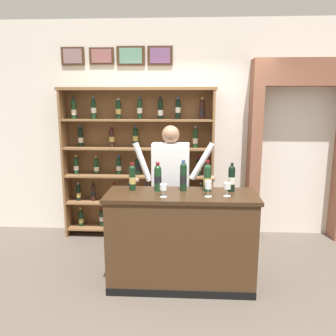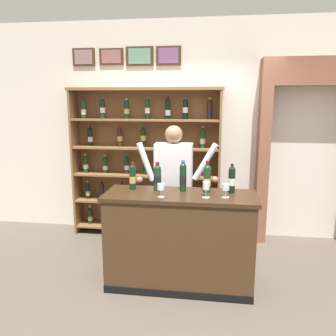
{
  "view_description": "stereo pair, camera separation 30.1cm",
  "coord_description": "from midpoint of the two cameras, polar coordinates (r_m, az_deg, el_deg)",
  "views": [
    {
      "loc": [
        0.11,
        -3.39,
        1.96
      ],
      "look_at": [
        -0.08,
        0.15,
        1.24
      ],
      "focal_mm": 36.62,
      "sensor_mm": 36.0,
      "label": 1
    },
    {
      "loc": [
        0.41,
        -3.36,
        1.96
      ],
      "look_at": [
        -0.08,
        0.15,
        1.24
      ],
      "focal_mm": 36.62,
      "sensor_mm": 36.0,
      "label": 2
    }
  ],
  "objects": [
    {
      "name": "wine_glass_center",
      "position": [
        3.38,
        -3.34,
        -3.32
      ],
      "size": [
        0.07,
        0.07,
        0.13
      ],
      "color": "silver",
      "rests_on": "tasting_counter"
    },
    {
      "name": "tasting_bottle_brunello",
      "position": [
        3.59,
        0.18,
        -1.39
      ],
      "size": [
        0.07,
        0.07,
        0.33
      ],
      "color": "black",
      "rests_on": "tasting_counter"
    },
    {
      "name": "tasting_bottle_rosso",
      "position": [
        3.6,
        8.21,
        -1.66
      ],
      "size": [
        0.07,
        0.07,
        0.3
      ],
      "color": "black",
      "rests_on": "tasting_counter"
    },
    {
      "name": "tasting_bottle_riserva",
      "position": [
        3.6,
        -4.1,
        -1.54
      ],
      "size": [
        0.08,
        0.08,
        0.31
      ],
      "color": "#19381E",
      "rests_on": "tasting_counter"
    },
    {
      "name": "tasting_bottle_grappa",
      "position": [
        3.58,
        4.2,
        -1.58
      ],
      "size": [
        0.08,
        0.08,
        0.33
      ],
      "color": "#19381E",
      "rests_on": "tasting_counter"
    },
    {
      "name": "ground_plane",
      "position": [
        3.92,
        -1.19,
        -18.81
      ],
      "size": [
        14.0,
        14.0,
        0.02
      ],
      "primitive_type": "cube",
      "color": "brown"
    },
    {
      "name": "shopkeeper",
      "position": [
        4.08,
        -1.66,
        -1.72
      ],
      "size": [
        0.99,
        0.22,
        1.66
      ],
      "color": "#2D3347",
      "rests_on": "ground"
    },
    {
      "name": "archway_doorway",
      "position": [
        5.09,
        19.18,
        4.84
      ],
      "size": [
        1.37,
        0.45,
        2.49
      ],
      "color": "brown",
      "rests_on": "ground"
    },
    {
      "name": "back_wall",
      "position": [
        5.02,
        0.1,
        6.39
      ],
      "size": [
        12.0,
        0.19,
        3.04
      ],
      "color": "silver",
      "rests_on": "ground"
    },
    {
      "name": "wine_glass_spare",
      "position": [
        3.39,
        4.19,
        -2.98
      ],
      "size": [
        0.07,
        0.07,
        0.16
      ],
      "color": "silver",
      "rests_on": "tasting_counter"
    },
    {
      "name": "wine_shelf",
      "position": [
        4.89,
        -6.69,
        1.39
      ],
      "size": [
        2.15,
        0.34,
        2.12
      ],
      "color": "brown",
      "rests_on": "ground"
    },
    {
      "name": "wine_glass_right",
      "position": [
        3.43,
        7.37,
        -3.16
      ],
      "size": [
        0.07,
        0.07,
        0.14
      ],
      "color": "silver",
      "rests_on": "tasting_counter"
    },
    {
      "name": "tasting_bottle_bianco",
      "position": [
        3.65,
        -8.31,
        -1.54
      ],
      "size": [
        0.07,
        0.07,
        0.3
      ],
      "color": "black",
      "rests_on": "tasting_counter"
    },
    {
      "name": "tasting_counter",
      "position": [
        3.68,
        -0.21,
        -11.9
      ],
      "size": [
        1.56,
        0.57,
        1.01
      ],
      "color": "#422B19",
      "rests_on": "ground"
    }
  ]
}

